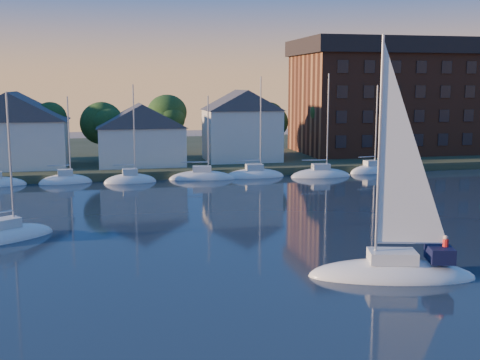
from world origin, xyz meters
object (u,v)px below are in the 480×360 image
object	(u,v)px
clubhouse_east	(242,125)
hero_sailboat	(394,267)
clubhouse_centre	(141,134)
clubhouse_west	(14,129)
condo_block	(395,96)
drifting_sailboat_left	(5,239)

from	to	relation	value
clubhouse_east	hero_sailboat	distance (m)	50.25
clubhouse_centre	clubhouse_west	bearing A→B (deg)	176.42
clubhouse_centre	clubhouse_east	distance (m)	14.17
condo_block	hero_sailboat	world-z (taller)	condo_block
clubhouse_east	drifting_sailboat_left	world-z (taller)	drifting_sailboat_left
clubhouse_west	clubhouse_east	world-z (taller)	clubhouse_east
clubhouse_west	drifting_sailboat_left	size ratio (longest dim) A/B	1.13
clubhouse_west	hero_sailboat	world-z (taller)	hero_sailboat
drifting_sailboat_left	hero_sailboat	bearing A→B (deg)	-65.36
clubhouse_east	condo_block	xyz separation A→B (m)	(26.00, 5.95, 3.79)
condo_block	drifting_sailboat_left	xyz separation A→B (m)	(-52.04, -41.52, -9.70)
clubhouse_west	hero_sailboat	distance (m)	56.83
clubhouse_west	clubhouse_centre	xyz separation A→B (m)	(16.00, -1.00, -0.80)
clubhouse_west	drifting_sailboat_left	xyz separation A→B (m)	(3.96, -34.57, -5.84)
clubhouse_centre	condo_block	size ratio (longest dim) A/B	0.37
clubhouse_east	clubhouse_west	bearing A→B (deg)	-178.09
hero_sailboat	drifting_sailboat_left	world-z (taller)	hero_sailboat
clubhouse_east	drifting_sailboat_left	distance (m)	44.48
clubhouse_east	condo_block	size ratio (longest dim) A/B	0.34
clubhouse_centre	condo_block	bearing A→B (deg)	11.24
hero_sailboat	drifting_sailboat_left	xyz separation A→B (m)	(-24.43, 14.37, -0.54)
clubhouse_west	clubhouse_east	bearing A→B (deg)	1.91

